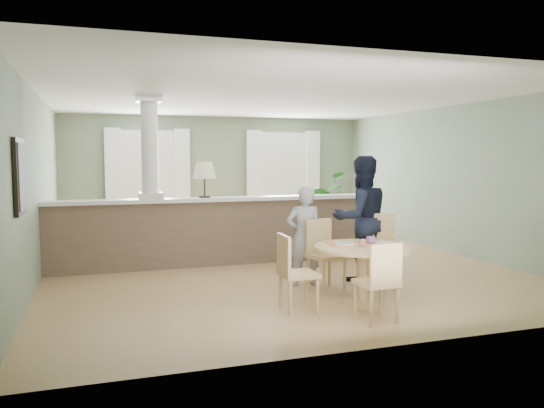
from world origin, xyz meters
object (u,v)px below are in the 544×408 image
object	(u,v)px
houseplant	(318,205)
chair_far_man	(380,246)
sofa	(250,230)
chair_near	(380,279)
chair_far_boy	(323,251)
chair_side	(293,270)
dining_table	(362,258)
man_person	(361,219)
child_person	(304,236)

from	to	relation	value
houseplant	chair_far_man	bearing A→B (deg)	-101.72
sofa	chair_near	distance (m)	4.71
chair_far_boy	chair_far_man	xyz separation A→B (m)	(0.81, -0.08, 0.03)
houseplant	chair_near	distance (m)	5.87
chair_far_boy	chair_far_man	world-z (taller)	chair_far_man
chair_far_boy	chair_side	xyz separation A→B (m)	(-0.76, -0.88, -0.02)
sofa	dining_table	size ratio (longest dim) A/B	2.37
houseplant	chair_far_boy	bearing A→B (deg)	-112.34
chair_far_man	chair_side	world-z (taller)	chair_far_man
chair_near	dining_table	bearing A→B (deg)	-107.29
chair_far_boy	chair_side	size ratio (longest dim) A/B	1.05
chair_far_boy	chair_far_man	distance (m)	0.81
chair_far_man	man_person	distance (m)	0.52
sofa	chair_far_boy	xyz separation A→B (m)	(0.13, -3.15, 0.12)
dining_table	chair_far_man	world-z (taller)	chair_far_man
chair_far_boy	chair_side	world-z (taller)	chair_far_boy
dining_table	man_person	distance (m)	1.25
dining_table	chair_side	xyz separation A→B (m)	(-0.92, -0.09, -0.07)
child_person	man_person	xyz separation A→B (m)	(0.87, 0.01, 0.21)
dining_table	chair_far_boy	world-z (taller)	chair_far_boy
dining_table	child_person	world-z (taller)	child_person
sofa	houseplant	world-z (taller)	houseplant
houseplant	man_person	xyz separation A→B (m)	(-0.96, -3.76, 0.16)
houseplant	man_person	bearing A→B (deg)	-104.32
chair_far_boy	man_person	bearing A→B (deg)	10.45
chair_far_boy	chair_side	distance (m)	1.17
chair_far_boy	chair_far_man	size ratio (longest dim) A/B	0.95
houseplant	chair_side	xyz separation A→B (m)	(-2.43, -4.93, -0.24)
sofa	chair_far_boy	world-z (taller)	chair_far_boy
child_person	man_person	world-z (taller)	man_person
man_person	sofa	bearing A→B (deg)	-74.69
chair_far_man	chair_near	xyz separation A→B (m)	(-0.85, -1.48, -0.06)
houseplant	chair_far_man	size ratio (longest dim) A/B	1.48
chair_far_man	dining_table	bearing A→B (deg)	-108.19
chair_far_boy	chair_far_man	bearing A→B (deg)	-17.59
chair_near	chair_far_man	bearing A→B (deg)	-122.64
dining_table	child_person	xyz separation A→B (m)	(-0.33, 1.07, 0.13)
man_person	chair_side	bearing A→B (deg)	37.57
sofa	chair_side	xyz separation A→B (m)	(-0.63, -4.03, 0.09)
chair_far_boy	chair_near	distance (m)	1.56
chair_near	child_person	size ratio (longest dim) A/B	0.64
sofa	chair_far_man	distance (m)	3.37
chair_far_boy	child_person	distance (m)	0.36
chair_near	chair_side	distance (m)	0.99
chair_far_man	man_person	bearing A→B (deg)	129.80
chair_far_man	man_person	size ratio (longest dim) A/B	0.55
sofa	dining_table	bearing A→B (deg)	-102.81
dining_table	chair_far_man	bearing A→B (deg)	47.58
man_person	chair_far_boy	bearing A→B (deg)	21.29
dining_table	chair_far_boy	xyz separation A→B (m)	(-0.16, 0.79, -0.04)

